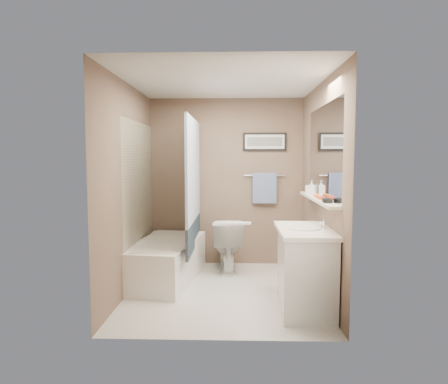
{
  "coord_description": "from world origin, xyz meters",
  "views": [
    {
      "loc": [
        0.14,
        -4.53,
        1.55
      ],
      "look_at": [
        0.0,
        0.15,
        1.15
      ],
      "focal_mm": 32.0,
      "sensor_mm": 36.0,
      "label": 1
    }
  ],
  "objects_px": {
    "toilet": "(227,245)",
    "hair_brush_front": "(320,197)",
    "hair_brush_back": "(317,196)",
    "glass_jar": "(308,189)",
    "bathtub": "(166,261)",
    "soap_bottle": "(312,188)",
    "candle_bowl_near": "(328,201)",
    "candle_bowl_far": "(327,200)",
    "vanity": "(305,271)"
  },
  "relations": [
    {
      "from": "glass_jar",
      "to": "soap_bottle",
      "type": "bearing_deg",
      "value": -90.0
    },
    {
      "from": "candle_bowl_far",
      "to": "hair_brush_back",
      "type": "height_order",
      "value": "hair_brush_back"
    },
    {
      "from": "vanity",
      "to": "hair_brush_back",
      "type": "distance_m",
      "value": 0.85
    },
    {
      "from": "bathtub",
      "to": "candle_bowl_far",
      "type": "height_order",
      "value": "candle_bowl_far"
    },
    {
      "from": "candle_bowl_near",
      "to": "glass_jar",
      "type": "height_order",
      "value": "glass_jar"
    },
    {
      "from": "bathtub",
      "to": "candle_bowl_near",
      "type": "distance_m",
      "value": 2.26
    },
    {
      "from": "glass_jar",
      "to": "candle_bowl_near",
      "type": "bearing_deg",
      "value": -90.0
    },
    {
      "from": "toilet",
      "to": "glass_jar",
      "type": "height_order",
      "value": "glass_jar"
    },
    {
      "from": "toilet",
      "to": "candle_bowl_near",
      "type": "xyz_separation_m",
      "value": [
        1.02,
        -1.5,
        0.77
      ]
    },
    {
      "from": "bathtub",
      "to": "candle_bowl_near",
      "type": "bearing_deg",
      "value": -22.8
    },
    {
      "from": "hair_brush_front",
      "to": "glass_jar",
      "type": "distance_m",
      "value": 0.67
    },
    {
      "from": "toilet",
      "to": "soap_bottle",
      "type": "height_order",
      "value": "soap_bottle"
    },
    {
      "from": "bathtub",
      "to": "glass_jar",
      "type": "bearing_deg",
      "value": 7.62
    },
    {
      "from": "candle_bowl_near",
      "to": "soap_bottle",
      "type": "bearing_deg",
      "value": 90.0
    },
    {
      "from": "candle_bowl_near",
      "to": "candle_bowl_far",
      "type": "xyz_separation_m",
      "value": [
        0.0,
        0.06,
        0.0
      ]
    },
    {
      "from": "bathtub",
      "to": "glass_jar",
      "type": "distance_m",
      "value": 2.01
    },
    {
      "from": "candle_bowl_far",
      "to": "glass_jar",
      "type": "bearing_deg",
      "value": 90.0
    },
    {
      "from": "candle_bowl_near",
      "to": "glass_jar",
      "type": "distance_m",
      "value": 1.05
    },
    {
      "from": "hair_brush_back",
      "to": "soap_bottle",
      "type": "bearing_deg",
      "value": 90.0
    },
    {
      "from": "candle_bowl_far",
      "to": "soap_bottle",
      "type": "xyz_separation_m",
      "value": [
        0.0,
        0.8,
        0.07
      ]
    },
    {
      "from": "toilet",
      "to": "candle_bowl_near",
      "type": "distance_m",
      "value": 1.97
    },
    {
      "from": "hair_brush_front",
      "to": "glass_jar",
      "type": "relative_size",
      "value": 2.2
    },
    {
      "from": "hair_brush_front",
      "to": "hair_brush_back",
      "type": "height_order",
      "value": "same"
    },
    {
      "from": "candle_bowl_near",
      "to": "glass_jar",
      "type": "relative_size",
      "value": 0.9
    },
    {
      "from": "candle_bowl_far",
      "to": "soap_bottle",
      "type": "height_order",
      "value": "soap_bottle"
    },
    {
      "from": "candle_bowl_near",
      "to": "soap_bottle",
      "type": "xyz_separation_m",
      "value": [
        0.0,
        0.85,
        0.07
      ]
    },
    {
      "from": "glass_jar",
      "to": "soap_bottle",
      "type": "distance_m",
      "value": 0.2
    },
    {
      "from": "toilet",
      "to": "soap_bottle",
      "type": "bearing_deg",
      "value": 142.41
    },
    {
      "from": "vanity",
      "to": "glass_jar",
      "type": "xyz_separation_m",
      "value": [
        0.19,
        0.92,
        0.77
      ]
    },
    {
      "from": "toilet",
      "to": "hair_brush_front",
      "type": "bearing_deg",
      "value": 127.08
    },
    {
      "from": "hair_brush_back",
      "to": "glass_jar",
      "type": "distance_m",
      "value": 0.53
    },
    {
      "from": "toilet",
      "to": "candle_bowl_near",
      "type": "relative_size",
      "value": 8.14
    },
    {
      "from": "toilet",
      "to": "soap_bottle",
      "type": "relative_size",
      "value": 4.3
    },
    {
      "from": "hair_brush_front",
      "to": "toilet",
      "type": "bearing_deg",
      "value": 132.05
    },
    {
      "from": "vanity",
      "to": "hair_brush_back",
      "type": "relative_size",
      "value": 4.09
    },
    {
      "from": "vanity",
      "to": "candle_bowl_near",
      "type": "distance_m",
      "value": 0.77
    },
    {
      "from": "candle_bowl_near",
      "to": "soap_bottle",
      "type": "distance_m",
      "value": 0.86
    },
    {
      "from": "candle_bowl_far",
      "to": "hair_brush_back",
      "type": "bearing_deg",
      "value": 90.0
    },
    {
      "from": "vanity",
      "to": "candle_bowl_far",
      "type": "bearing_deg",
      "value": -19.26
    },
    {
      "from": "vanity",
      "to": "candle_bowl_near",
      "type": "xyz_separation_m",
      "value": [
        0.19,
        -0.13,
        0.73
      ]
    },
    {
      "from": "candle_bowl_far",
      "to": "glass_jar",
      "type": "height_order",
      "value": "glass_jar"
    },
    {
      "from": "vanity",
      "to": "glass_jar",
      "type": "height_order",
      "value": "glass_jar"
    },
    {
      "from": "bathtub",
      "to": "vanity",
      "type": "height_order",
      "value": "vanity"
    },
    {
      "from": "bathtub",
      "to": "soap_bottle",
      "type": "relative_size",
      "value": 8.81
    },
    {
      "from": "candle_bowl_far",
      "to": "hair_brush_front",
      "type": "distance_m",
      "value": 0.32
    },
    {
      "from": "hair_brush_front",
      "to": "vanity",
      "type": "bearing_deg",
      "value": -126.57
    },
    {
      "from": "bathtub",
      "to": "hair_brush_back",
      "type": "bearing_deg",
      "value": -9.02
    },
    {
      "from": "vanity",
      "to": "candle_bowl_near",
      "type": "relative_size",
      "value": 10.0
    },
    {
      "from": "vanity",
      "to": "glass_jar",
      "type": "relative_size",
      "value": 9.0
    },
    {
      "from": "candle_bowl_near",
      "to": "soap_bottle",
      "type": "relative_size",
      "value": 0.53
    }
  ]
}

